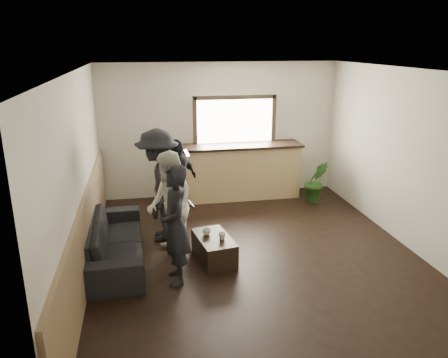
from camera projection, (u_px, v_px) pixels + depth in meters
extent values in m
cube|color=black|center=(255.00, 255.00, 6.80)|extent=(5.00, 6.00, 0.01)
cube|color=silver|center=(259.00, 71.00, 5.96)|extent=(5.00, 6.00, 0.01)
cube|color=beige|center=(220.00, 130.00, 9.19)|extent=(5.00, 0.01, 2.80)
cube|color=beige|center=(352.00, 269.00, 3.57)|extent=(5.00, 0.01, 2.80)
cube|color=beige|center=(79.00, 179.00, 5.93)|extent=(0.01, 6.00, 2.80)
cube|color=beige|center=(411.00, 161.00, 6.83)|extent=(0.01, 6.00, 2.80)
cube|color=#8F7251|center=(87.00, 235.00, 6.19)|extent=(0.06, 5.90, 1.10)
cube|color=tan|center=(237.00, 172.00, 9.20)|extent=(2.60, 0.60, 1.10)
cube|color=black|center=(237.00, 146.00, 9.03)|extent=(2.70, 0.68, 0.05)
cube|color=white|center=(235.00, 121.00, 9.15)|extent=(1.60, 0.06, 0.90)
cube|color=#3F3326|center=(235.00, 97.00, 8.97)|extent=(1.72, 0.08, 0.08)
cube|color=#3F3326|center=(195.00, 122.00, 8.97)|extent=(0.08, 0.08, 1.06)
cube|color=#3F3326|center=(273.00, 120.00, 9.27)|extent=(0.08, 0.08, 1.06)
imported|color=black|center=(113.00, 241.00, 6.55)|extent=(0.93, 2.24, 0.65)
cube|color=black|center=(214.00, 249.00, 6.60)|extent=(0.60, 0.91, 0.38)
imported|color=silver|center=(207.00, 232.00, 6.62)|extent=(0.17, 0.17, 0.10)
imported|color=silver|center=(222.00, 236.00, 6.47)|extent=(0.15, 0.15, 0.10)
imported|color=#2D6623|center=(316.00, 181.00, 8.97)|extent=(0.51, 0.42, 0.88)
imported|color=black|center=(175.00, 225.00, 5.84)|extent=(0.44, 0.63, 1.65)
cube|color=black|center=(191.00, 203.00, 5.80)|extent=(0.10, 0.08, 0.12)
cube|color=white|center=(191.00, 203.00, 5.80)|extent=(0.08, 0.07, 0.11)
imported|color=beige|center=(170.00, 206.00, 6.51)|extent=(0.76, 0.90, 1.66)
cube|color=black|center=(183.00, 190.00, 6.52)|extent=(0.10, 0.09, 0.12)
cube|color=white|center=(183.00, 190.00, 6.51)|extent=(0.09, 0.08, 0.11)
imported|color=black|center=(158.00, 185.00, 7.14)|extent=(0.79, 1.26, 1.86)
cube|color=black|center=(172.00, 182.00, 7.15)|extent=(0.10, 0.08, 0.12)
cube|color=white|center=(172.00, 182.00, 7.14)|extent=(0.08, 0.07, 0.11)
imported|color=black|center=(178.00, 182.00, 7.84)|extent=(0.93, 0.90, 1.56)
cube|color=black|center=(187.00, 153.00, 7.54)|extent=(0.11, 0.12, 0.12)
cube|color=white|center=(187.00, 153.00, 7.54)|extent=(0.10, 0.10, 0.11)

